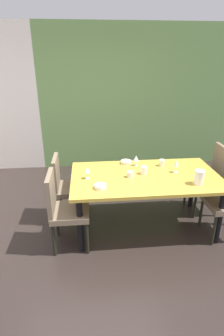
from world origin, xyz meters
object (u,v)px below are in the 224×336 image
Objects in this scene: wine_glass_corner at (136,158)px; serving_bowl_north at (100,186)px; pitcher_right at (199,177)px; wine_glass_south at (87,170)px; cup_center at (144,170)px; chair_left_near at (63,207)px; chair_left_far at (66,185)px; chair_right_far at (211,177)px; dining_table at (145,181)px; serving_bowl_rear at (126,162)px; wine_glass_near_shelf at (176,164)px; cup_front at (162,163)px; cup_west at (130,174)px.

wine_glass_corner is 1.06× the size of serving_bowl_north.
wine_glass_corner is 0.89m from pitcher_right.
cup_center is (0.72, 0.07, -0.06)m from wine_glass_south.
chair_left_far is (0.00, 0.59, -0.01)m from chair_left_near.
chair_right_far is 6.80× the size of wine_glass_south.
wine_glass_south is (-0.73, -0.02, 0.19)m from dining_table.
serving_bowl_rear is at bearing 136.73° from pitcher_right.
wine_glass_south is 0.86× the size of wine_glass_near_shelf.
chair_left_near is 5.48× the size of pitcher_right.
chair_left_near reaches higher than wine_glass_south.
cup_center is at bearing -179.27° from wine_glass_near_shelf.
cup_front is (-0.74, -0.00, 0.25)m from chair_right_far.
wine_glass_corner is (0.96, 0.63, 0.32)m from chair_left_near.
chair_left_far and pitcher_right have the same top height.
cup_front is at bearing 115.75° from pitcher_right.
wine_glass_corner is 0.87× the size of wine_glass_near_shelf.
cup_front is at bearing -15.17° from serving_bowl_rear.
chair_right_far is 1.30m from cup_west.
wine_glass_south is at bearing -174.31° from cup_center.
chair_left_near is 6.84× the size of serving_bowl_north.
cup_center reaches higher than dining_table.
chair_right_far is at bearing 12.96° from cup_center.
serving_bowl_north is 1.16m from pitcher_right.
wine_glass_corner is 1.78× the size of cup_west.
serving_bowl_rear is 0.41m from cup_center.
cup_west is (-0.20, -0.03, 0.11)m from dining_table.
dining_table is 2.02× the size of chair_left_far.
wine_glass_near_shelf reaches higher than dining_table.
dining_table is at bearing -78.95° from wine_glass_corner.
dining_table is 10.78× the size of pitcher_right.
chair_left_near reaches higher than serving_bowl_rear.
cup_front is at bearing 90.28° from chair_right_far.
pitcher_right reaches higher than wine_glass_corner.
wine_glass_corner is at bearing -35.86° from serving_bowl_rear.
dining_table is 1.97× the size of chair_left_near.
cup_west is (0.38, 0.26, 0.01)m from serving_bowl_north.
cup_front is (0.29, 0.29, 0.12)m from dining_table.
serving_bowl_rear is at bearing 164.83° from cup_front.
cup_center is at bearing -141.80° from cup_front.
wine_glass_near_shelf reaches higher than serving_bowl_north.
dining_table is 0.46m from wine_glass_near_shelf.
dining_table is at bearing 152.81° from pitcher_right.
dining_table is at bearing 73.98° from chair_left_far.
chair_right_far reaches higher than serving_bowl_north.
dining_table is 12.63× the size of wine_glass_corner.
cup_west is at bearing 34.29° from serving_bowl_north.
wine_glass_near_shelf reaches higher than wine_glass_south.
wine_glass_south is (0.29, -0.31, 0.34)m from chair_left_far.
cup_front is at bearing 45.19° from dining_table.
cup_center reaches higher than serving_bowl_north.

